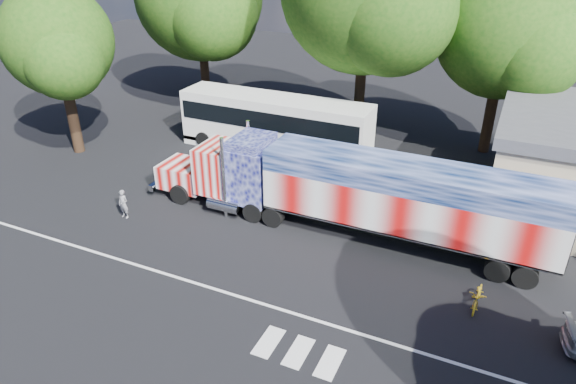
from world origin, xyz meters
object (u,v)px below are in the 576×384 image
at_px(bicycle, 478,297).
at_px(tree_w_a, 58,42).
at_px(semi_truck, 353,191).
at_px(coach_bus, 275,124).
at_px(woman, 123,204).
at_px(tree_ne_a, 509,30).

xyz_separation_m(bicycle, tree_w_a, (-26.21, 5.33, 6.77)).
relative_size(bicycle, tree_w_a, 0.17).
height_order(semi_truck, tree_w_a, tree_w_a).
bearing_deg(tree_w_a, coach_bus, 24.94).
xyz_separation_m(woman, tree_w_a, (-8.64, 5.64, 6.47)).
height_order(semi_truck, coach_bus, semi_truck).
relative_size(coach_bus, tree_ne_a, 1.05).
bearing_deg(tree_w_a, tree_ne_a, 24.73).
distance_m(coach_bus, woman, 11.72).
xyz_separation_m(semi_truck, tree_ne_a, (5.02, 13.50, 5.68)).
bearing_deg(semi_truck, coach_bus, 136.06).
distance_m(semi_truck, bicycle, 7.40).
relative_size(woman, tree_ne_a, 0.13).
xyz_separation_m(coach_bus, bicycle, (14.28, -10.88, -1.45)).
relative_size(coach_bus, bicycle, 6.94).
relative_size(semi_truck, woman, 13.24).
relative_size(coach_bus, woman, 8.17).
bearing_deg(semi_truck, tree_ne_a, 69.61).
bearing_deg(tree_ne_a, semi_truck, -110.39).
height_order(woman, tree_w_a, tree_w_a).
xyz_separation_m(semi_truck, coach_bus, (-7.89, 7.60, -0.35)).
xyz_separation_m(semi_truck, woman, (-11.18, -3.58, -1.50)).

